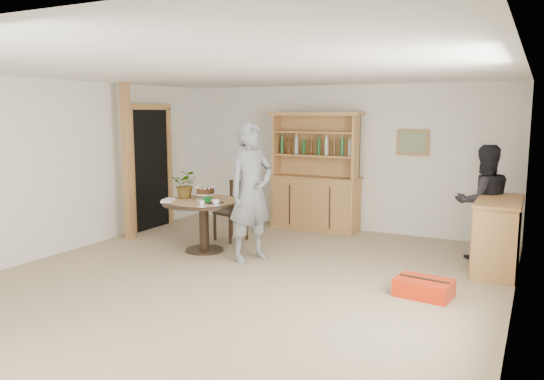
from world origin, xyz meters
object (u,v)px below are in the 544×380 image
Objects in this scene: sideboard at (498,235)px; adult_person at (483,203)px; dining_table at (204,211)px; dining_chair at (234,207)px; red_suitcase at (424,288)px; hutch at (316,190)px; teen_boy at (251,192)px.

adult_person is at bearing 115.07° from sideboard.
dining_chair reaches higher than dining_table.
adult_person reaches higher than dining_chair.
red_suitcase is at bearing 50.06° from adult_person.
hutch is at bearing 67.25° from dining_table.
adult_person is 2.09m from red_suitcase.
red_suitcase is at bearing -114.34° from sideboard.
dining_table is 1.27× the size of dining_chair.
sideboard reaches higher than red_suitcase.
teen_boy is at bearing -0.40° from adult_person.
dining_table reaches higher than red_suitcase.
hutch is at bearing 72.00° from dining_chair.
teen_boy is at bearing -91.09° from hutch.
hutch reaches higher than adult_person.
dining_chair is at bearing 88.50° from dining_table.
hutch is at bearing 139.31° from red_suitcase.
sideboard is 3.91m from dining_chair.
red_suitcase is (-0.40, -1.93, -0.70)m from adult_person.
adult_person is (-0.24, 0.51, 0.33)m from sideboard.
teen_boy reaches higher than dining_chair.
sideboard is 4.03m from dining_table.
sideboard is 1.95× the size of red_suitcase.
hutch reaches higher than teen_boy.
dining_table is 0.75× the size of adult_person.
red_suitcase is (2.40, -2.66, -0.59)m from hutch.
hutch is at bearing -42.80° from adult_person.
hutch reaches higher than red_suitcase.
adult_person reaches higher than red_suitcase.
dining_table is 0.93m from teen_boy.
teen_boy reaches higher than red_suitcase.
hutch is 3.63m from red_suitcase.
dining_table is (-0.89, -2.13, -0.08)m from hutch.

